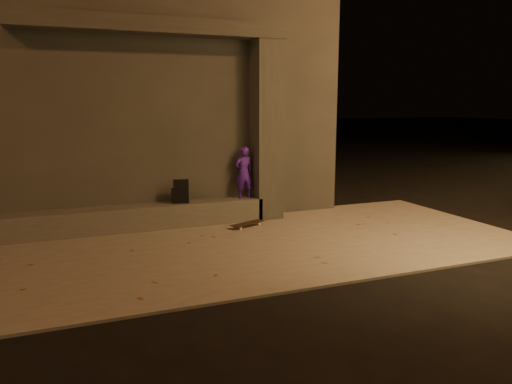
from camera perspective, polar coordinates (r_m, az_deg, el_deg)
name	(u,v)px	position (r m, az deg, el deg)	size (l,w,h in m)	color
ground	(260,292)	(6.59, 0.50, -11.34)	(120.00, 120.00, 0.00)	black
sidewalk	(214,249)	(8.36, -4.82, -6.50)	(11.00, 4.40, 0.04)	slate
building	(113,94)	(12.23, -16.04, 10.70)	(9.00, 5.10, 5.22)	#373432
ledge	(109,220)	(9.69, -16.50, -3.07)	(6.00, 0.55, 0.45)	#4B4944
column	(267,131)	(10.26, 1.21, 6.97)	(0.55, 0.55, 3.60)	#373432
canopy	(155,27)	(9.73, -11.47, 18.05)	(5.00, 0.70, 0.28)	#373432
skateboarder	(244,172)	(10.16, -1.40, 2.25)	(0.38, 0.25, 1.05)	#461AAB
backpack	(180,194)	(9.83, -8.68, -0.28)	(0.37, 0.28, 0.47)	black
skateboard	(248,224)	(9.67, -0.96, -3.63)	(0.76, 0.46, 0.08)	black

